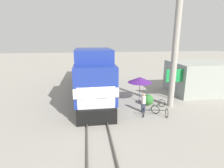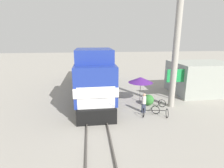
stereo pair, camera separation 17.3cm
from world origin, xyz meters
The scene contains 12 objects.
ground_plane centered at (0.00, 0.00, 0.00)m, with size 120.00×120.00×0.00m, color gray.
rail_near centered at (-0.72, 0.00, 0.07)m, with size 0.08×40.63×0.15m, color #4C4742.
rail_far centered at (0.72, 0.00, 0.07)m, with size 0.08×40.63×0.15m, color #4C4742.
locomotive centered at (0.00, 3.99, 2.20)m, with size 3.18×16.98×5.15m.
utility_pole centered at (6.82, -1.24, 5.18)m, with size 1.80×0.53×10.30m.
vendor_umbrella centered at (4.36, 0.28, 2.18)m, with size 2.32×2.32×2.44m.
billboard_sign centered at (7.89, 0.39, 2.26)m, with size 1.78×0.12×3.09m.
shrub_cluster centered at (4.88, -0.70, 0.50)m, with size 1.00×1.00×1.00m, color #2D722D.
person_bystander centered at (3.94, -2.26, 0.89)m, with size 0.34×0.34×1.66m.
bicycle centered at (5.38, -1.99, 0.36)m, with size 1.68×1.82×0.71m.
bicycle_spare centered at (4.56, -3.27, 0.38)m, with size 1.97×1.08×0.74m.
building_block_distant centered at (11.92, 2.27, 1.72)m, with size 6.35×4.94×3.43m, color #999E93.
Camera 1 is at (-0.57, -15.24, 6.04)m, focal length 28.00 mm.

